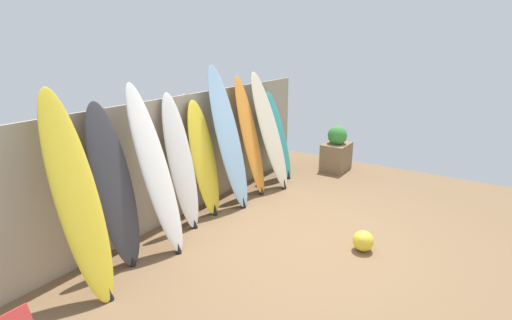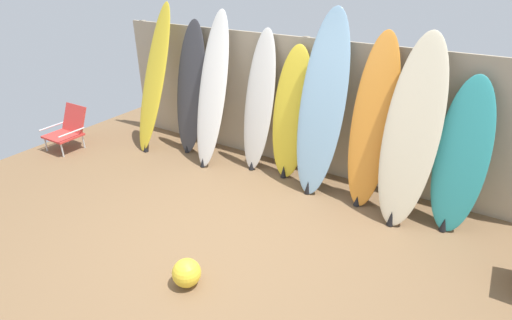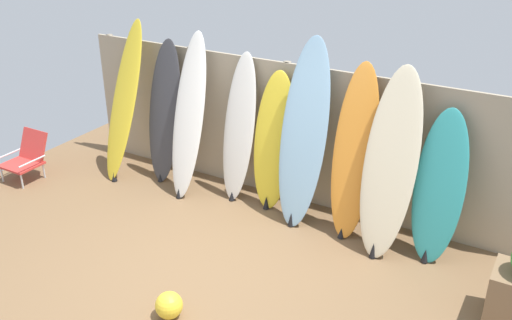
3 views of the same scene
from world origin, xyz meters
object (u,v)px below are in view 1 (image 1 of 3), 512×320
(surfboard_skyblue_5, at_px, (229,139))
(surfboard_orange_6, at_px, (250,137))
(surfboard_yellow_0, at_px, (77,198))
(surfboard_cream_7, at_px, (270,132))
(surfboard_white_3, at_px, (181,163))
(surfboard_charcoal_1, at_px, (114,187))
(surfboard_teal_8, at_px, (279,136))
(beach_ball, at_px, (363,241))
(surfboard_yellow_4, at_px, (204,159))
(surfboard_white_2, at_px, (155,170))
(planter_box, at_px, (336,151))

(surfboard_skyblue_5, distance_m, surfboard_orange_6, 0.63)
(surfboard_skyblue_5, bearing_deg, surfboard_yellow_0, -177.70)
(surfboard_cream_7, bearing_deg, surfboard_white_3, 174.36)
(surfboard_charcoal_1, relative_size, surfboard_white_3, 1.02)
(surfboard_white_3, xyz_separation_m, surfboard_orange_6, (1.58, -0.09, 0.05))
(surfboard_teal_8, bearing_deg, beach_ball, -128.72)
(surfboard_yellow_4, relative_size, surfboard_cream_7, 0.85)
(surfboard_yellow_0, bearing_deg, surfboard_yellow_4, 5.86)
(surfboard_white_2, distance_m, surfboard_white_3, 0.68)
(surfboard_charcoal_1, xyz_separation_m, surfboard_white_2, (0.51, -0.14, 0.08))
(surfboard_teal_8, bearing_deg, surfboard_yellow_0, -178.25)
(surfboard_cream_7, bearing_deg, planter_box, -22.77)
(surfboard_charcoal_1, relative_size, surfboard_cream_7, 0.95)
(surfboard_teal_8, height_order, planter_box, surfboard_teal_8)
(planter_box, bearing_deg, surfboard_cream_7, 157.23)
(surfboard_yellow_0, xyz_separation_m, beach_ball, (2.40, -2.19, -0.93))
(surfboard_charcoal_1, bearing_deg, surfboard_yellow_4, 2.14)
(surfboard_white_3, distance_m, beach_ball, 2.63)
(beach_ball, bearing_deg, surfboard_charcoal_1, 128.12)
(surfboard_yellow_4, bearing_deg, planter_box, -15.55)
(surfboard_cream_7, bearing_deg, surfboard_yellow_0, -179.74)
(surfboard_white_2, bearing_deg, surfboard_yellow_4, 9.95)
(surfboard_skyblue_5, height_order, planter_box, surfboard_skyblue_5)
(surfboard_cream_7, xyz_separation_m, beach_ball, (-1.34, -2.20, -0.88))
(surfboard_skyblue_5, bearing_deg, surfboard_cream_7, -4.79)
(beach_ball, bearing_deg, surfboard_cream_7, 58.73)
(surfboard_charcoal_1, relative_size, surfboard_orange_6, 0.96)
(surfboard_white_2, bearing_deg, surfboard_teal_8, 1.85)
(planter_box, bearing_deg, surfboard_skyblue_5, 164.26)
(surfboard_yellow_4, height_order, surfboard_teal_8, surfboard_yellow_4)
(surfboard_yellow_4, distance_m, beach_ball, 2.53)
(surfboard_white_3, bearing_deg, surfboard_orange_6, -3.23)
(surfboard_yellow_4, xyz_separation_m, surfboard_teal_8, (2.06, -0.10, -0.05))
(surfboard_white_2, relative_size, surfboard_orange_6, 1.05)
(surfboard_white_2, distance_m, surfboard_teal_8, 3.20)
(surfboard_cream_7, distance_m, planter_box, 1.79)
(surfboard_orange_6, relative_size, beach_ball, 7.58)
(beach_ball, bearing_deg, surfboard_orange_6, 69.08)
(surfboard_yellow_4, xyz_separation_m, surfboard_skyblue_5, (0.46, -0.12, 0.23))
(surfboard_charcoal_1, relative_size, surfboard_skyblue_5, 0.87)
(surfboard_white_3, relative_size, surfboard_teal_8, 1.15)
(surfboard_yellow_0, bearing_deg, surfboard_charcoal_1, 16.38)
(surfboard_charcoal_1, distance_m, surfboard_white_2, 0.54)
(beach_ball, bearing_deg, surfboard_yellow_0, 137.73)
(surfboard_skyblue_5, bearing_deg, surfboard_yellow_4, 165.51)
(surfboard_yellow_4, distance_m, surfboard_cream_7, 1.56)
(surfboard_charcoal_1, xyz_separation_m, surfboard_white_3, (1.15, 0.05, -0.02))
(surfboard_white_2, xyz_separation_m, surfboard_white_3, (0.64, 0.19, -0.10))
(surfboard_charcoal_1, relative_size, surfboard_white_2, 0.92)
(surfboard_white_3, height_order, surfboard_skyblue_5, surfboard_skyblue_5)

